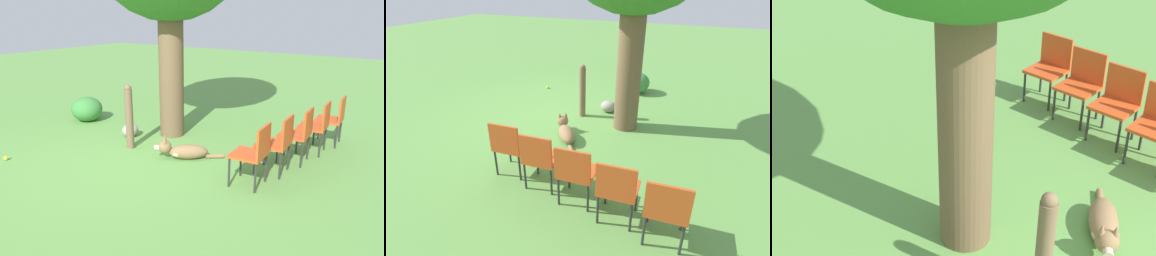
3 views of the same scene
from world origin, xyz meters
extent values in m
cylinder|color=brown|center=(-0.12, 1.15, 1.31)|extent=(0.44, 0.44, 2.62)
ellipsoid|color=olive|center=(0.80, 0.35, 0.11)|extent=(0.64, 0.57, 0.23)
ellipsoid|color=#C6B293|center=(0.66, 0.25, 0.10)|extent=(0.30, 0.30, 0.14)
sphere|color=olive|center=(0.51, 0.13, 0.20)|extent=(0.28, 0.28, 0.20)
cylinder|color=#C6B293|center=(0.41, 0.06, 0.19)|extent=(0.12, 0.12, 0.09)
cone|color=olive|center=(0.54, 0.09, 0.32)|extent=(0.07, 0.07, 0.09)
cone|color=olive|center=(0.47, 0.18, 0.32)|extent=(0.07, 0.07, 0.09)
cylinder|color=olive|center=(1.13, 0.59, 0.03)|extent=(0.26, 0.21, 0.06)
sphere|color=brown|center=(-0.27, 0.20, 1.01)|extent=(0.11, 0.11, 0.11)
cube|color=#D14C1E|center=(2.05, 0.61, 0.42)|extent=(0.45, 0.47, 0.04)
cylinder|color=#2D2D2D|center=(1.86, 0.78, 0.20)|extent=(0.03, 0.03, 0.40)
cylinder|color=#2D2D2D|center=(2.22, 0.81, 0.20)|extent=(0.03, 0.03, 0.40)
cube|color=#D14C1E|center=(2.16, 1.16, 0.42)|extent=(0.45, 0.47, 0.04)
cube|color=#D14C1E|center=(2.36, 1.17, 0.63)|extent=(0.06, 0.44, 0.39)
cylinder|color=#2D2D2D|center=(2.00, 0.96, 0.20)|extent=(0.03, 0.03, 0.40)
cylinder|color=#2D2D2D|center=(1.97, 1.34, 0.20)|extent=(0.03, 0.03, 0.40)
cylinder|color=#2D2D2D|center=(2.35, 0.98, 0.20)|extent=(0.03, 0.03, 0.40)
cylinder|color=#2D2D2D|center=(2.33, 1.36, 0.20)|extent=(0.03, 0.03, 0.40)
cube|color=#D14C1E|center=(2.27, 1.71, 0.42)|extent=(0.45, 0.47, 0.04)
cube|color=#D14C1E|center=(2.46, 1.72, 0.63)|extent=(0.06, 0.44, 0.39)
cylinder|color=#2D2D2D|center=(2.10, 1.51, 0.20)|extent=(0.03, 0.03, 0.40)
cylinder|color=#2D2D2D|center=(2.08, 1.89, 0.20)|extent=(0.03, 0.03, 0.40)
cylinder|color=#2D2D2D|center=(2.46, 1.53, 0.20)|extent=(0.03, 0.03, 0.40)
cylinder|color=#2D2D2D|center=(2.44, 1.91, 0.20)|extent=(0.03, 0.03, 0.40)
cube|color=#D14C1E|center=(2.38, 2.26, 0.42)|extent=(0.45, 0.47, 0.04)
cube|color=#D14C1E|center=(2.57, 2.27, 0.63)|extent=(0.06, 0.44, 0.39)
cylinder|color=#2D2D2D|center=(2.21, 2.06, 0.20)|extent=(0.03, 0.03, 0.40)
cylinder|color=#2D2D2D|center=(2.19, 2.44, 0.20)|extent=(0.03, 0.03, 0.40)
cylinder|color=#2D2D2D|center=(2.57, 2.08, 0.20)|extent=(0.03, 0.03, 0.40)
cylinder|color=#2D2D2D|center=(2.55, 2.46, 0.20)|extent=(0.03, 0.03, 0.40)
camera|label=1|loc=(3.87, -4.09, 2.22)|focal=35.00mm
camera|label=2|loc=(4.96, 2.37, 2.56)|focal=28.00mm
camera|label=3|loc=(-2.60, -1.40, 3.21)|focal=50.00mm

